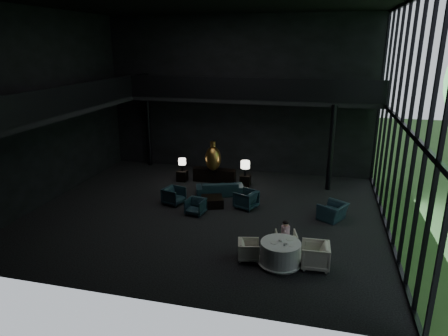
% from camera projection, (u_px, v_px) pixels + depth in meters
% --- Properties ---
extents(floor, '(14.00, 12.00, 0.02)m').
position_uv_depth(floor, '(206.00, 212.00, 16.28)').
color(floor, black).
rests_on(floor, ground).
extents(ceiling, '(14.00, 12.00, 0.02)m').
position_uv_depth(ceiling, '(203.00, 1.00, 13.89)').
color(ceiling, black).
rests_on(ceiling, ground).
extents(wall_back, '(14.00, 0.04, 8.00)m').
position_uv_depth(wall_back, '(238.00, 96.00, 20.64)').
color(wall_back, black).
rests_on(wall_back, ground).
extents(wall_front, '(14.00, 0.04, 8.00)m').
position_uv_depth(wall_front, '(133.00, 157.00, 9.53)').
color(wall_front, black).
rests_on(wall_front, ground).
extents(wall_left, '(0.04, 12.00, 8.00)m').
position_uv_depth(wall_left, '(45.00, 108.00, 16.70)').
color(wall_left, black).
rests_on(wall_left, ground).
extents(curtain_wall, '(0.20, 12.00, 8.00)m').
position_uv_depth(curtain_wall, '(402.00, 124.00, 13.48)').
color(curtain_wall, black).
rests_on(curtain_wall, ground).
extents(mezzanine_left, '(2.00, 12.00, 0.25)m').
position_uv_depth(mezzanine_left, '(66.00, 109.00, 16.47)').
color(mezzanine_left, black).
rests_on(mezzanine_left, wall_left).
extents(mezzanine_back, '(12.00, 2.00, 0.25)m').
position_uv_depth(mezzanine_back, '(254.00, 99.00, 19.48)').
color(mezzanine_back, black).
rests_on(mezzanine_back, wall_back).
extents(railing_left, '(0.06, 12.00, 1.00)m').
position_uv_depth(railing_left, '(86.00, 95.00, 16.06)').
color(railing_left, black).
rests_on(railing_left, mezzanine_left).
extents(railing_back, '(12.00, 0.06, 1.00)m').
position_uv_depth(railing_back, '(250.00, 89.00, 18.38)').
color(railing_back, black).
rests_on(railing_back, mezzanine_back).
extents(column_nw, '(0.24, 0.24, 4.00)m').
position_uv_depth(column_nw, '(149.00, 130.00, 22.12)').
color(column_nw, black).
rests_on(column_nw, floor).
extents(column_ne, '(0.24, 0.24, 4.00)m').
position_uv_depth(column_ne, '(331.00, 148.00, 18.28)').
color(column_ne, black).
rests_on(column_ne, floor).
extents(console, '(2.10, 0.48, 0.67)m').
position_uv_depth(console, '(214.00, 175.00, 19.81)').
color(console, black).
rests_on(console, floor).
extents(bronze_urn, '(0.77, 0.77, 1.44)m').
position_uv_depth(bronze_urn, '(213.00, 158.00, 19.30)').
color(bronze_urn, olive).
rests_on(bronze_urn, console).
extents(side_table_left, '(0.48, 0.48, 0.53)m').
position_uv_depth(side_table_left, '(182.00, 176.00, 19.96)').
color(side_table_left, black).
rests_on(side_table_left, floor).
extents(table_lamp_left, '(0.37, 0.37, 0.62)m').
position_uv_depth(table_lamp_left, '(182.00, 162.00, 19.79)').
color(table_lamp_left, black).
rests_on(table_lamp_left, side_table_left).
extents(side_table_right, '(0.49, 0.49, 0.54)m').
position_uv_depth(side_table_right, '(245.00, 180.00, 19.26)').
color(side_table_right, black).
rests_on(side_table_right, floor).
extents(table_lamp_right, '(0.43, 0.43, 0.72)m').
position_uv_depth(table_lamp_right, '(245.00, 165.00, 18.97)').
color(table_lamp_right, black).
rests_on(table_lamp_right, side_table_right).
extents(sofa, '(2.27, 1.35, 0.86)m').
position_uv_depth(sofa, '(220.00, 186.00, 18.07)').
color(sofa, '#143347').
rests_on(sofa, floor).
extents(lounge_armchair_west, '(0.95, 0.99, 0.84)m').
position_uv_depth(lounge_armchair_west, '(174.00, 195.00, 17.03)').
color(lounge_armchair_west, '#1D4044').
rests_on(lounge_armchair_west, floor).
extents(lounge_armchair_east, '(1.10, 1.13, 0.91)m').
position_uv_depth(lounge_armchair_east, '(246.00, 198.00, 16.59)').
color(lounge_armchair_east, '#20394C').
rests_on(lounge_armchair_east, floor).
extents(lounge_armchair_south, '(0.73, 0.70, 0.67)m').
position_uv_depth(lounge_armchair_south, '(196.00, 206.00, 16.03)').
color(lounge_armchair_south, black).
rests_on(lounge_armchair_south, floor).
extents(window_armchair, '(1.03, 1.16, 0.85)m').
position_uv_depth(window_armchair, '(333.00, 209.00, 15.51)').
color(window_armchair, '#1F394A').
rests_on(window_armchair, floor).
extents(coffee_table, '(1.13, 1.13, 0.39)m').
position_uv_depth(coffee_table, '(212.00, 202.00, 16.88)').
color(coffee_table, black).
rests_on(coffee_table, floor).
extents(dining_table, '(1.42, 1.42, 0.75)m').
position_uv_depth(dining_table, '(280.00, 255.00, 12.37)').
color(dining_table, white).
rests_on(dining_table, floor).
extents(dining_chair_north, '(0.72, 0.69, 0.62)m').
position_uv_depth(dining_chair_north, '(286.00, 241.00, 13.27)').
color(dining_chair_north, beige).
rests_on(dining_chair_north, floor).
extents(dining_chair_east, '(0.91, 0.96, 0.95)m').
position_uv_depth(dining_chair_east, '(315.00, 253.00, 12.17)').
color(dining_chair_east, '#BBBAB7').
rests_on(dining_chair_east, floor).
extents(dining_chair_west, '(0.66, 0.69, 0.61)m').
position_uv_depth(dining_chair_west, '(249.00, 250.00, 12.69)').
color(dining_chair_west, beige).
rests_on(dining_chair_west, floor).
extents(child, '(0.28, 0.28, 0.61)m').
position_uv_depth(child, '(286.00, 229.00, 13.12)').
color(child, pink).
rests_on(child, dining_chair_north).
extents(plate_a, '(0.29, 0.29, 0.01)m').
position_uv_depth(plate_a, '(274.00, 242.00, 12.22)').
color(plate_a, white).
rests_on(plate_a, dining_table).
extents(plate_b, '(0.24, 0.24, 0.02)m').
position_uv_depth(plate_b, '(290.00, 239.00, 12.44)').
color(plate_b, white).
rests_on(plate_b, dining_table).
extents(saucer, '(0.18, 0.18, 0.01)m').
position_uv_depth(saucer, '(291.00, 246.00, 12.03)').
color(saucer, white).
rests_on(saucer, dining_table).
extents(coffee_cup, '(0.08, 0.08, 0.06)m').
position_uv_depth(coffee_cup, '(287.00, 243.00, 12.12)').
color(coffee_cup, white).
rests_on(coffee_cup, saucer).
extents(cereal_bowl, '(0.15, 0.15, 0.07)m').
position_uv_depth(cereal_bowl, '(281.00, 240.00, 12.30)').
color(cereal_bowl, white).
rests_on(cereal_bowl, dining_table).
extents(cream_pot, '(0.08, 0.08, 0.07)m').
position_uv_depth(cream_pot, '(284.00, 245.00, 12.03)').
color(cream_pot, '#99999E').
rests_on(cream_pot, dining_table).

